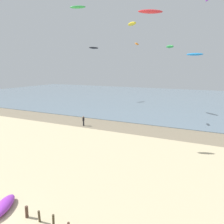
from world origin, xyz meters
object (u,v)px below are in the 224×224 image
(person_by_waterline, at_px, (83,121))
(kite_aloft_1, at_px, (94,48))
(kite_aloft_8, at_px, (137,44))
(kite_aloft_7, at_px, (150,11))
(kite_aloft_2, at_px, (78,7))
(kite_aloft_5, at_px, (170,47))
(grounded_kite, at_px, (3,206))
(kite_aloft_4, at_px, (132,24))
(kite_aloft_3, at_px, (195,54))

(person_by_waterline, bearing_deg, kite_aloft_1, 117.16)
(person_by_waterline, bearing_deg, kite_aloft_8, 48.29)
(kite_aloft_7, bearing_deg, kite_aloft_2, 23.89)
(kite_aloft_5, bearing_deg, person_by_waterline, -84.02)
(kite_aloft_1, height_order, kite_aloft_8, kite_aloft_1)
(grounded_kite, height_order, kite_aloft_8, kite_aloft_8)
(person_by_waterline, bearing_deg, kite_aloft_4, 82.92)
(kite_aloft_1, bearing_deg, person_by_waterline, 49.15)
(person_by_waterline, xyz_separation_m, kite_aloft_1, (-13.74, 26.79, 14.73))
(kite_aloft_4, bearing_deg, kite_aloft_2, -38.98)
(person_by_waterline, height_order, kite_aloft_4, kite_aloft_4)
(kite_aloft_1, height_order, kite_aloft_2, kite_aloft_2)
(kite_aloft_4, xyz_separation_m, kite_aloft_5, (9.80, -5.99, -5.71))
(kite_aloft_1, xyz_separation_m, kite_aloft_8, (20.48, -19.24, -1.59))
(kite_aloft_3, xyz_separation_m, kite_aloft_8, (-8.34, -14.20, 1.26))
(kite_aloft_4, relative_size, kite_aloft_8, 1.80)
(kite_aloft_5, bearing_deg, kite_aloft_1, -158.25)
(kite_aloft_1, height_order, kite_aloft_3, kite_aloft_1)
(grounded_kite, distance_m, kite_aloft_7, 29.38)
(kite_aloft_8, bearing_deg, person_by_waterline, 126.78)
(person_by_waterline, distance_m, kite_aloft_3, 29.01)
(kite_aloft_3, xyz_separation_m, kite_aloft_7, (-4.20, -20.26, 4.95))
(kite_aloft_1, relative_size, kite_aloft_3, 0.96)
(grounded_kite, relative_size, kite_aloft_2, 1.46)
(kite_aloft_3, xyz_separation_m, kite_aloft_4, (-12.99, -4.95, 6.56))
(grounded_kite, bearing_deg, kite_aloft_1, -1.88)
(kite_aloft_2, bearing_deg, kite_aloft_7, -145.45)
(kite_aloft_2, xyz_separation_m, kite_aloft_3, (10.65, 28.94, -4.30))
(grounded_kite, xyz_separation_m, kite_aloft_3, (7.32, 43.68, 12.52))
(grounded_kite, height_order, kite_aloft_3, kite_aloft_3)
(kite_aloft_7, bearing_deg, kite_aloft_4, -89.64)
(grounded_kite, xyz_separation_m, kite_aloft_8, (-1.03, 29.48, 13.78))
(kite_aloft_5, bearing_deg, kite_aloft_8, -94.00)
(kite_aloft_3, height_order, kite_aloft_5, kite_aloft_5)
(kite_aloft_2, bearing_deg, kite_aloft_3, -129.04)
(kite_aloft_2, height_order, kite_aloft_8, kite_aloft_2)
(kite_aloft_3, relative_size, kite_aloft_5, 1.33)
(kite_aloft_8, bearing_deg, grounded_kite, 170.48)
(kite_aloft_3, bearing_deg, kite_aloft_5, -112.58)
(grounded_kite, xyz_separation_m, kite_aloft_1, (-21.50, 48.72, 15.37))
(person_by_waterline, xyz_separation_m, grounded_kite, (7.76, -21.92, -0.63))
(person_by_waterline, bearing_deg, kite_aloft_5, 42.29)
(kite_aloft_3, distance_m, kite_aloft_4, 15.37)
(grounded_kite, distance_m, kite_aloft_2, 22.61)
(kite_aloft_1, distance_m, kite_aloft_7, 35.36)
(person_by_waterline, relative_size, grounded_kite, 0.60)
(kite_aloft_4, bearing_deg, kite_aloft_5, 14.04)
(kite_aloft_5, relative_size, kite_aloft_8, 1.33)
(kite_aloft_7, xyz_separation_m, kite_aloft_8, (-4.14, 6.06, -3.70))
(kite_aloft_7, bearing_deg, kite_aloft_5, -125.74)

